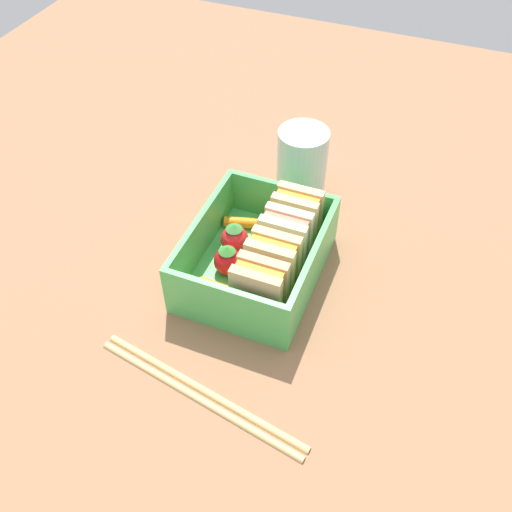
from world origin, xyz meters
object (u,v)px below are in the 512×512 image
Objects in this scene: carrot_stick_left at (218,290)px; chopstick_pair at (200,392)px; sandwich_center at (273,264)px; sandwich_center_left at (285,239)px; drinking_glass at (304,163)px; sandwich_left at (297,217)px; strawberry_left at (234,238)px; carrot_stick_far_left at (248,223)px; sandwich_center_right at (259,290)px; strawberry_far_left at (228,260)px.

chopstick_pair is at bearing 15.04° from carrot_stick_left.
sandwich_center_left is at bearing 180.00° from sandwich_center.
carrot_stick_left is at bearing -33.64° from sandwich_center_left.
sandwich_center_left is 12.88cm from drinking_glass.
drinking_glass is (-9.11, -2.24, -0.13)cm from sandwich_left.
chopstick_pair is at bearing -7.59° from sandwich_center.
strawberry_left reaches higher than chopstick_pair.
carrot_stick_far_left is at bearing 179.31° from strawberry_left.
sandwich_left reaches higher than chopstick_pair.
strawberry_far_left is (-3.69, -4.87, -1.58)cm from sandwich_center_right.
carrot_stick_far_left is at bearing -174.69° from carrot_stick_left.
carrot_stick_far_left is at bearing -141.79° from sandwich_center.
sandwich_left is 1.19× the size of carrot_stick_far_left.
carrot_stick_far_left is (-3.31, -5.41, -2.53)cm from sandwich_center_left.
sandwich_center_left is 7.13cm from sandwich_center_right.
sandwich_center_right reaches higher than chopstick_pair.
sandwich_center_right is 0.75× the size of drinking_glass.
drinking_glass is at bearing 166.12° from strawberry_left.
sandwich_center_right is at bearing 27.40° from carrot_stick_far_left.
strawberry_left is 1.03× the size of strawberry_far_left.
strawberry_left is (-3.24, -5.45, -1.54)cm from sandwich_center.
drinking_glass reaches higher than carrot_stick_left.
sandwich_center_left and sandwich_center_right have the same top height.
sandwich_center_left is at bearing 10.04° from drinking_glass.
carrot_stick_left is at bearing -95.06° from sandwich_center_right.
carrot_stick_left is at bearing -6.57° from drinking_glass.
sandwich_left is at bearing 180.00° from sandwich_center.
sandwich_center is at bearing 7.86° from drinking_glass.
sandwich_center reaches higher than carrot_stick_left.
sandwich_center_right is at bearing 6.46° from drinking_glass.
sandwich_left is at bearing 125.45° from strawberry_left.
strawberry_far_left is 0.84× the size of carrot_stick_left.
sandwich_center is 5.12cm from strawberry_far_left.
strawberry_left is at bearing -167.40° from chopstick_pair.
sandwich_center is at bearing 172.41° from chopstick_pair.
drinking_glass reaches higher than strawberry_left.
strawberry_far_left is at bearing 10.57° from strawberry_left.
sandwich_center_right is at bearing 0.00° from sandwich_left.
chopstick_pair is at bearing 10.26° from carrot_stick_far_left.
carrot_stick_far_left is at bearing -169.74° from chopstick_pair.
strawberry_far_left is at bearing -127.12° from sandwich_center_right.
sandwich_left is 8.68cm from strawberry_far_left.
carrot_stick_far_left is (0.25, -5.41, -2.53)cm from sandwich_left.
drinking_glass reaches higher than sandwich_center.
sandwich_center_left is 1.52× the size of carrot_stick_left.
sandwich_center_left is 1.81× the size of strawberry_far_left.
sandwich_center_right reaches higher than carrot_stick_left.
strawberry_far_left is (3.12, 0.58, -0.04)cm from strawberry_left.
strawberry_left is (3.88, -5.45, -1.54)cm from sandwich_left.
drinking_glass is at bearing -166.17° from sandwich_left.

